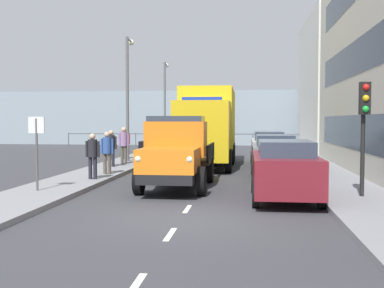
{
  "coord_description": "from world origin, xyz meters",
  "views": [
    {
      "loc": [
        -1.53,
        10.78,
        2.3
      ],
      "look_at": [
        0.72,
        -8.5,
        1.32
      ],
      "focal_mm": 44.36,
      "sensor_mm": 36.0,
      "label": 1
    }
  ],
  "objects_px": {
    "pedestrian_couple_a": "(93,152)",
    "car_teal_oppositeside_1": "(184,142)",
    "lamp_post_promenade": "(128,87)",
    "pedestrian_couple_b": "(111,145)",
    "car_black_oppositeside_0": "(166,147)",
    "lamp_post_far": "(165,97)",
    "lorry_cargo_yellow": "(208,125)",
    "pedestrian_in_dark_coat": "(107,149)",
    "traffic_light_near": "(364,114)",
    "car_grey_kerbside_1": "(274,156)",
    "pedestrian_strolling": "(125,141)",
    "truck_vintage_orange": "(176,154)",
    "street_sign": "(37,140)",
    "pedestrian_near_railing": "(124,142)",
    "car_silver_kerbside_2": "(268,148)",
    "car_maroon_kerbside_near": "(285,169)"
  },
  "relations": [
    {
      "from": "truck_vintage_orange",
      "to": "car_grey_kerbside_1",
      "type": "distance_m",
      "value": 4.79
    },
    {
      "from": "pedestrian_couple_a",
      "to": "car_teal_oppositeside_1",
      "type": "bearing_deg",
      "value": -95.95
    },
    {
      "from": "traffic_light_near",
      "to": "car_maroon_kerbside_near",
      "type": "bearing_deg",
      "value": -1.07
    },
    {
      "from": "car_grey_kerbside_1",
      "to": "pedestrian_strolling",
      "type": "height_order",
      "value": "pedestrian_strolling"
    },
    {
      "from": "pedestrian_couple_b",
      "to": "pedestrian_near_railing",
      "type": "height_order",
      "value": "pedestrian_near_railing"
    },
    {
      "from": "traffic_light_near",
      "to": "lamp_post_far",
      "type": "xyz_separation_m",
      "value": [
        9.37,
        -21.54,
        1.53
      ]
    },
    {
      "from": "lorry_cargo_yellow",
      "to": "pedestrian_in_dark_coat",
      "type": "height_order",
      "value": "lorry_cargo_yellow"
    },
    {
      "from": "pedestrian_near_railing",
      "to": "truck_vintage_orange",
      "type": "bearing_deg",
      "value": 117.17
    },
    {
      "from": "truck_vintage_orange",
      "to": "car_teal_oppositeside_1",
      "type": "bearing_deg",
      "value": -83.27
    },
    {
      "from": "car_silver_kerbside_2",
      "to": "pedestrian_strolling",
      "type": "relative_size",
      "value": 2.67
    },
    {
      "from": "car_teal_oppositeside_1",
      "to": "street_sign",
      "type": "bearing_deg",
      "value": 82.47
    },
    {
      "from": "lamp_post_promenade",
      "to": "lamp_post_far",
      "type": "distance_m",
      "value": 10.65
    },
    {
      "from": "pedestrian_near_railing",
      "to": "lamp_post_promenade",
      "type": "distance_m",
      "value": 3.38
    },
    {
      "from": "truck_vintage_orange",
      "to": "lamp_post_far",
      "type": "height_order",
      "value": "lamp_post_far"
    },
    {
      "from": "street_sign",
      "to": "truck_vintage_orange",
      "type": "bearing_deg",
      "value": -156.44
    },
    {
      "from": "car_grey_kerbside_1",
      "to": "pedestrian_in_dark_coat",
      "type": "xyz_separation_m",
      "value": [
        6.61,
        0.57,
        0.25
      ]
    },
    {
      "from": "pedestrian_couple_b",
      "to": "lamp_post_far",
      "type": "bearing_deg",
      "value": -90.39
    },
    {
      "from": "car_maroon_kerbside_near",
      "to": "car_silver_kerbside_2",
      "type": "relative_size",
      "value": 0.92
    },
    {
      "from": "lamp_post_promenade",
      "to": "street_sign",
      "type": "height_order",
      "value": "lamp_post_promenade"
    },
    {
      "from": "car_silver_kerbside_2",
      "to": "traffic_light_near",
      "type": "height_order",
      "value": "traffic_light_near"
    },
    {
      "from": "car_grey_kerbside_1",
      "to": "lamp_post_promenade",
      "type": "height_order",
      "value": "lamp_post_promenade"
    },
    {
      "from": "pedestrian_strolling",
      "to": "lamp_post_far",
      "type": "distance_m",
      "value": 10.01
    },
    {
      "from": "car_teal_oppositeside_1",
      "to": "car_grey_kerbside_1",
      "type": "bearing_deg",
      "value": 113.71
    },
    {
      "from": "lorry_cargo_yellow",
      "to": "car_teal_oppositeside_1",
      "type": "xyz_separation_m",
      "value": [
        2.16,
        -7.24,
        -1.18
      ]
    },
    {
      "from": "car_black_oppositeside_0",
      "to": "lamp_post_promenade",
      "type": "distance_m",
      "value": 3.84
    },
    {
      "from": "lorry_cargo_yellow",
      "to": "car_teal_oppositeside_1",
      "type": "distance_m",
      "value": 7.65
    },
    {
      "from": "car_black_oppositeside_0",
      "to": "lamp_post_far",
      "type": "relative_size",
      "value": 0.69
    },
    {
      "from": "lorry_cargo_yellow",
      "to": "car_silver_kerbside_2",
      "type": "height_order",
      "value": "lorry_cargo_yellow"
    },
    {
      "from": "car_grey_kerbside_1",
      "to": "lamp_post_far",
      "type": "xyz_separation_m",
      "value": [
        7.21,
        -16.34,
        3.11
      ]
    },
    {
      "from": "lorry_cargo_yellow",
      "to": "car_black_oppositeside_0",
      "type": "distance_m",
      "value": 2.5
    },
    {
      "from": "truck_vintage_orange",
      "to": "pedestrian_strolling",
      "type": "xyz_separation_m",
      "value": [
        4.38,
        -10.13,
        -0.02
      ]
    },
    {
      "from": "lamp_post_far",
      "to": "street_sign",
      "type": "relative_size",
      "value": 2.88
    },
    {
      "from": "car_silver_kerbside_2",
      "to": "pedestrian_strolling",
      "type": "xyz_separation_m",
      "value": [
        7.78,
        -1.33,
        0.26
      ]
    },
    {
      "from": "car_teal_oppositeside_1",
      "to": "pedestrian_couple_a",
      "type": "height_order",
      "value": "pedestrian_couple_a"
    },
    {
      "from": "lorry_cargo_yellow",
      "to": "lamp_post_promenade",
      "type": "bearing_deg",
      "value": -14.52
    },
    {
      "from": "car_maroon_kerbside_near",
      "to": "car_black_oppositeside_0",
      "type": "bearing_deg",
      "value": -62.96
    },
    {
      "from": "lorry_cargo_yellow",
      "to": "car_black_oppositeside_0",
      "type": "bearing_deg",
      "value": -11.52
    },
    {
      "from": "traffic_light_near",
      "to": "lamp_post_far",
      "type": "bearing_deg",
      "value": -66.48
    },
    {
      "from": "truck_vintage_orange",
      "to": "car_teal_oppositeside_1",
      "type": "relative_size",
      "value": 1.42
    },
    {
      "from": "lamp_post_promenade",
      "to": "lamp_post_far",
      "type": "height_order",
      "value": "lamp_post_promenade"
    },
    {
      "from": "car_grey_kerbside_1",
      "to": "street_sign",
      "type": "bearing_deg",
      "value": 34.56
    },
    {
      "from": "lorry_cargo_yellow",
      "to": "truck_vintage_orange",
      "type": "bearing_deg",
      "value": 87.3
    },
    {
      "from": "traffic_light_near",
      "to": "lamp_post_far",
      "type": "distance_m",
      "value": 23.54
    },
    {
      "from": "truck_vintage_orange",
      "to": "lamp_post_promenade",
      "type": "xyz_separation_m",
      "value": [
        3.93,
        -9.05,
        2.84
      ]
    },
    {
      "from": "car_black_oppositeside_0",
      "to": "pedestrian_in_dark_coat",
      "type": "bearing_deg",
      "value": 75.78
    },
    {
      "from": "pedestrian_in_dark_coat",
      "to": "street_sign",
      "type": "xyz_separation_m",
      "value": [
        0.82,
        4.55,
        0.54
      ]
    },
    {
      "from": "lorry_cargo_yellow",
      "to": "pedestrian_strolling",
      "type": "bearing_deg",
      "value": -24.7
    },
    {
      "from": "lamp_post_promenade",
      "to": "pedestrian_couple_b",
      "type": "bearing_deg",
      "value": 90.43
    },
    {
      "from": "pedestrian_couple_a",
      "to": "traffic_light_near",
      "type": "height_order",
      "value": "traffic_light_near"
    },
    {
      "from": "car_black_oppositeside_0",
      "to": "pedestrian_couple_a",
      "type": "relative_size",
      "value": 2.7
    }
  ]
}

